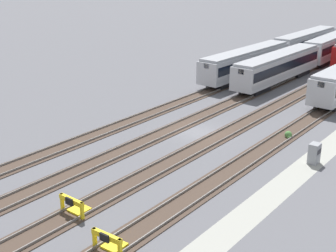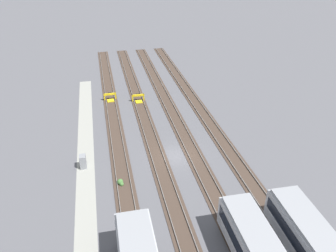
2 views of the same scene
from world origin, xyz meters
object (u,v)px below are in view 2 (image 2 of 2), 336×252
(bumper_stop_near_inner_track, at_px, (138,99))
(electrical_cabinet, at_px, (83,162))
(weed_clump, at_px, (120,182))
(bumper_stop_nearest_track, at_px, (110,98))

(bumper_stop_near_inner_track, distance_m, electrical_cabinet, 18.30)
(bumper_stop_near_inner_track, height_order, weed_clump, bumper_stop_near_inner_track)
(bumper_stop_near_inner_track, xyz_separation_m, electrical_cabinet, (16.17, -8.58, 0.29))
(bumper_stop_near_inner_track, relative_size, electrical_cabinet, 1.25)
(bumper_stop_nearest_track, xyz_separation_m, electrical_cabinet, (17.58, -4.18, 0.29))
(electrical_cabinet, distance_m, weed_clump, 5.46)
(bumper_stop_nearest_track, height_order, weed_clump, bumper_stop_nearest_track)
(bumper_stop_nearest_track, distance_m, electrical_cabinet, 18.08)
(bumper_stop_near_inner_track, bearing_deg, bumper_stop_nearest_track, -107.86)
(bumper_stop_near_inner_track, bearing_deg, weed_clump, -13.38)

